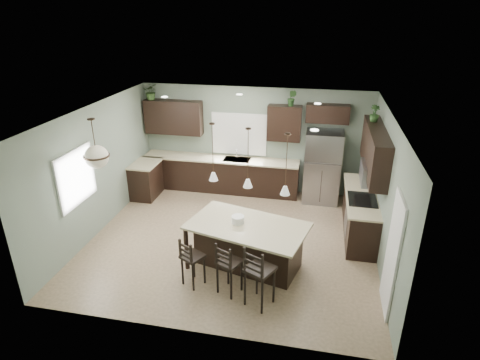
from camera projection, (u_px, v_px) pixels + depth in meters
name	position (u px, v px, depth m)	size (l,w,h in m)	color
ground	(232.00, 239.00, 8.72)	(6.00, 6.00, 0.00)	#9E8466
pantry_door	(392.00, 255.00, 6.38)	(0.04, 0.82, 2.04)	white
window_back	(239.00, 134.00, 10.64)	(1.35, 0.02, 1.00)	white
window_left	(76.00, 177.00, 7.94)	(0.02, 1.10, 1.00)	white
left_return_cabs	(146.00, 180.00, 10.57)	(0.60, 0.90, 0.90)	black
left_return_countertop	(145.00, 164.00, 10.38)	(0.66, 0.96, 0.04)	beige
back_lower_cabs	(221.00, 175.00, 10.90)	(4.20, 0.60, 0.90)	black
back_countertop	(220.00, 159.00, 10.70)	(4.20, 0.66, 0.04)	beige
sink_inset	(237.00, 160.00, 10.61)	(0.70, 0.45, 0.01)	gray
faucet	(237.00, 155.00, 10.52)	(0.02, 0.02, 0.28)	silver
back_upper_left	(174.00, 117.00, 10.66)	(1.55, 0.34, 0.90)	black
back_upper_right	(284.00, 123.00, 10.12)	(0.85, 0.34, 0.90)	black
fridge_header	(328.00, 114.00, 9.81)	(1.05, 0.34, 0.45)	black
right_lower_cabs	(360.00, 214.00, 8.84)	(0.60, 2.35, 0.90)	black
right_countertop	(361.00, 195.00, 8.65)	(0.66, 2.35, 0.04)	beige
cooktop	(362.00, 199.00, 8.40)	(0.58, 0.75, 0.02)	black
wall_oven_front	(346.00, 219.00, 8.64)	(0.01, 0.72, 0.60)	gray
right_upper_cabs	(375.00, 150.00, 8.21)	(0.34, 2.35, 0.90)	black
microwave	(371.00, 173.00, 8.14)	(0.40, 0.75, 0.40)	gray
refrigerator	(322.00, 167.00, 10.14)	(0.90, 0.74, 1.85)	gray
kitchen_island	(247.00, 246.00, 7.63)	(2.18, 1.24, 0.92)	black
serving_dish	(238.00, 219.00, 7.50)	(0.24, 0.24, 0.14)	white
bar_stool_left	(193.00, 261.00, 7.14)	(0.36, 0.36, 0.96)	black
bar_stool_center	(230.00, 267.00, 6.93)	(0.38, 0.38, 1.03)	black
bar_stool_right	(260.00, 275.00, 6.62)	(0.43, 0.43, 1.16)	black
pendant_left	(213.00, 152.00, 7.20)	(0.17, 0.17, 1.10)	white
pendant_center	(248.00, 158.00, 6.92)	(0.17, 0.17, 1.10)	white
pendant_right	(286.00, 165.00, 6.64)	(0.17, 0.17, 1.10)	silver
chandelier	(95.00, 144.00, 7.46)	(0.49, 0.49, 0.97)	beige
plant_back_left	(151.00, 92.00, 10.47)	(0.39, 0.34, 0.43)	#2D4920
plant_back_right	(292.00, 98.00, 9.80)	(0.22, 0.18, 0.40)	#284D21
plant_right_wall	(375.00, 113.00, 8.48)	(0.20, 0.20, 0.36)	#2C5223
room_shell	(231.00, 167.00, 8.05)	(6.00, 6.00, 6.00)	slate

